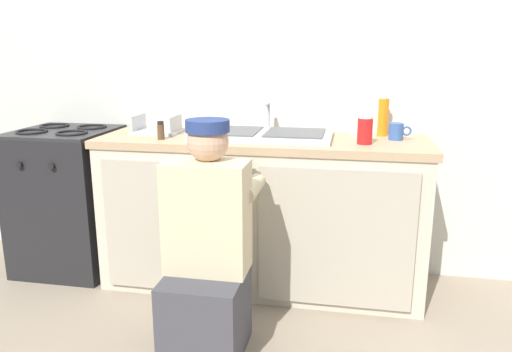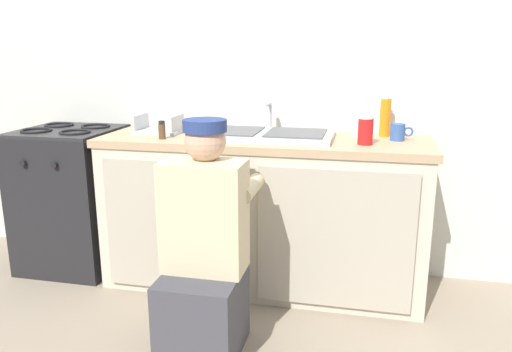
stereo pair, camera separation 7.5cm
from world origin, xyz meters
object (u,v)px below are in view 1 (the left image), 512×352
Objects in this scene: sink_double_basin at (263,134)px; stove_range at (69,199)px; dish_rack_tray at (157,129)px; coffee_mug at (397,131)px; spice_bottle_pepper at (161,131)px; soap_bottle_orange at (383,117)px; water_glass at (355,127)px; soda_cup_red at (365,130)px; plumber_person at (207,259)px.

sink_double_basin reaches higher than stove_range.
dish_rack_tray is 2.22× the size of coffee_mug.
stove_range is 8.84× the size of spice_bottle_pepper.
coffee_mug is 0.16m from soap_bottle_orange.
dish_rack_tray is at bearing 117.51° from spice_bottle_pepper.
soap_bottle_orange reaches higher than water_glass.
soap_bottle_orange reaches higher than coffee_mug.
soda_cup_red is 0.31m from soap_bottle_orange.
stove_range is at bearing -177.24° from dish_rack_tray.
soap_bottle_orange is 0.17m from water_glass.
plumber_person is (1.15, -0.75, 0.00)m from stove_range.
coffee_mug is 1.34m from spice_bottle_pepper.
dish_rack_tray is (-0.66, 0.03, 0.01)m from sink_double_basin.
dish_rack_tray is (-0.54, 0.78, 0.47)m from plumber_person.
plumber_person reaches higher than soda_cup_red.
water_glass is (-0.16, -0.02, -0.06)m from soap_bottle_orange.
soda_cup_red reaches higher than coffee_mug.
sink_double_basin is at bearing -162.67° from water_glass.
spice_bottle_pepper is at bearing -169.56° from coffee_mug.
soap_bottle_orange reaches higher than spice_bottle_pepper.
sink_double_basin is 2.86× the size of dish_rack_tray.
plumber_person reaches higher than dish_rack_tray.
soap_bottle_orange reaches higher than stove_range.
plumber_person reaches higher than water_glass.
sink_double_basin is 1.36m from stove_range.
plumber_person is 4.42× the size of soap_bottle_orange.
sink_double_basin reaches higher than spice_bottle_pepper.
soap_bottle_orange is 2.50× the size of water_glass.
sink_double_basin is 0.56m from water_glass.
soap_bottle_orange reaches higher than plumber_person.
sink_double_basin is at bearing -2.39° from dish_rack_tray.
coffee_mug is 1.20× the size of spice_bottle_pepper.
stove_range is at bearing -174.71° from water_glass.
soda_cup_red is at bearing -110.47° from soap_bottle_orange.
water_glass is at bearing 54.53° from plumber_person.
dish_rack_tray is 2.67× the size of spice_bottle_pepper.
coffee_mug is (1.42, 0.04, 0.02)m from dish_rack_tray.
spice_bottle_pepper is (0.11, -0.20, 0.03)m from dish_rack_tray.
soap_bottle_orange is (0.69, 0.19, 0.09)m from sink_double_basin.
water_glass is (1.81, 0.17, 0.50)m from stove_range.
stove_range is 9.29× the size of water_glass.
plumber_person is (-0.13, -0.75, -0.47)m from sink_double_basin.
stove_range is 0.84× the size of plumber_person.
water_glass is (-0.05, 0.26, -0.03)m from soda_cup_red.
coffee_mug is at bearing -59.53° from soap_bottle_orange.
water_glass is at bearing 156.52° from coffee_mug.
plumber_person is 1.23m from water_glass.
stove_range is at bearing 146.89° from plumber_person.
plumber_person reaches higher than stove_range.
stove_range is 3.71× the size of soap_bottle_orange.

